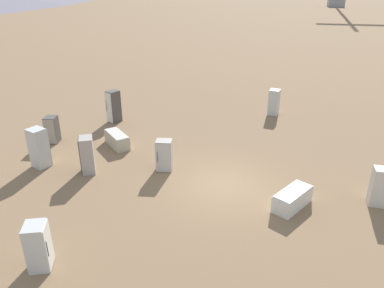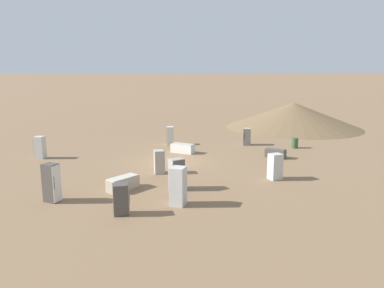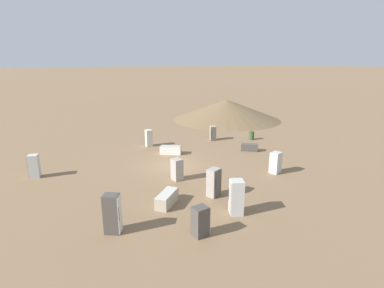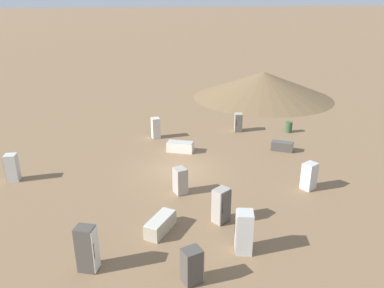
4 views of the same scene
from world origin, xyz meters
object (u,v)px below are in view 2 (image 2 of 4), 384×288
at_px(discarded_fridge_7, 159,162).
at_px(discarded_fridge_6, 123,183).
at_px(discarded_fridge_8, 275,166).
at_px(discarded_fridge_9, 275,153).
at_px(discarded_fridge_1, 40,147).
at_px(discarded_fridge_0, 178,186).
at_px(discarded_fridge_4, 177,174).
at_px(discarded_fridge_2, 247,137).
at_px(discarded_fridge_11, 183,148).
at_px(discarded_fridge_10, 52,183).
at_px(discarded_fridge_3, 170,136).
at_px(discarded_fridge_5, 121,199).
at_px(rusty_barrel, 295,143).

bearing_deg(discarded_fridge_7, discarded_fridge_6, -40.34).
xyz_separation_m(discarded_fridge_8, discarded_fridge_9, (-5.29, 1.82, -0.44)).
relative_size(discarded_fridge_1, discarded_fridge_8, 1.05).
height_order(discarded_fridge_0, discarded_fridge_9, discarded_fridge_0).
relative_size(discarded_fridge_0, discarded_fridge_7, 1.28).
bearing_deg(discarded_fridge_4, discarded_fridge_0, 63.67).
relative_size(discarded_fridge_2, discarded_fridge_11, 0.75).
height_order(discarded_fridge_4, discarded_fridge_10, discarded_fridge_10).
distance_m(discarded_fridge_9, discarded_fridge_10, 16.04).
xyz_separation_m(discarded_fridge_1, discarded_fridge_2, (-3.16, 16.29, -0.09)).
xyz_separation_m(discarded_fridge_4, discarded_fridge_9, (-6.55, 7.75, -0.52)).
bearing_deg(discarded_fridge_1, discarded_fridge_4, -117.62).
bearing_deg(discarded_fridge_7, discarded_fridge_3, 165.81).
distance_m(discarded_fridge_0, discarded_fridge_5, 2.79).
distance_m(discarded_fridge_2, discarded_fridge_8, 10.17).
bearing_deg(discarded_fridge_11, discarded_fridge_2, 145.90).
relative_size(discarded_fridge_7, discarded_fridge_11, 0.76).
xyz_separation_m(discarded_fridge_0, discarded_fridge_4, (-2.41, 0.10, -0.09)).
height_order(discarded_fridge_2, discarded_fridge_6, discarded_fridge_2).
xyz_separation_m(discarded_fridge_6, discarded_fridge_7, (-3.10, 2.05, 0.37)).
xyz_separation_m(discarded_fridge_1, discarded_fridge_8, (6.97, 15.38, -0.04)).
bearing_deg(rusty_barrel, discarded_fridge_2, -114.82).
height_order(discarded_fridge_11, rusty_barrel, rusty_barrel).
bearing_deg(discarded_fridge_7, discarded_fridge_8, 66.06).
distance_m(discarded_fridge_0, discarded_fridge_4, 2.41).
height_order(discarded_fridge_1, discarded_fridge_6, discarded_fridge_1).
xyz_separation_m(discarded_fridge_3, discarded_fridge_4, (12.24, -0.26, 0.07)).
height_order(discarded_fridge_9, discarded_fridge_10, discarded_fridge_10).
height_order(discarded_fridge_0, discarded_fridge_8, discarded_fridge_0).
bearing_deg(discarded_fridge_10, discarded_fridge_9, 150.39).
distance_m(discarded_fridge_5, discarded_fridge_10, 4.09).
distance_m(discarded_fridge_1, discarded_fridge_9, 17.29).
height_order(discarded_fridge_2, discarded_fridge_9, discarded_fridge_2).
height_order(discarded_fridge_2, discarded_fridge_8, discarded_fridge_8).
height_order(discarded_fridge_4, rusty_barrel, discarded_fridge_4).
bearing_deg(discarded_fridge_3, discarded_fridge_2, -4.84).
height_order(discarded_fridge_4, discarded_fridge_5, discarded_fridge_4).
distance_m(discarded_fridge_0, discarded_fridge_11, 11.43).
xyz_separation_m(discarded_fridge_0, discarded_fridge_5, (0.91, -2.63, -0.23)).
distance_m(discarded_fridge_0, discarded_fridge_9, 11.92).
distance_m(discarded_fridge_4, discarded_fridge_5, 4.30).
distance_m(discarded_fridge_0, discarded_fridge_6, 3.90).
bearing_deg(discarded_fridge_8, discarded_fridge_9, 52.06).
bearing_deg(discarded_fridge_10, discarded_fridge_0, 110.66).
distance_m(discarded_fridge_4, discarded_fridge_9, 10.16).
bearing_deg(discarded_fridge_8, rusty_barrel, 42.89).
bearing_deg(discarded_fridge_5, discarded_fridge_0, 100.83).
relative_size(discarded_fridge_4, discarded_fridge_6, 0.95).
xyz_separation_m(discarded_fridge_2, discarded_fridge_10, (12.64, -13.08, 0.24)).
distance_m(discarded_fridge_5, discarded_fridge_7, 6.90).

